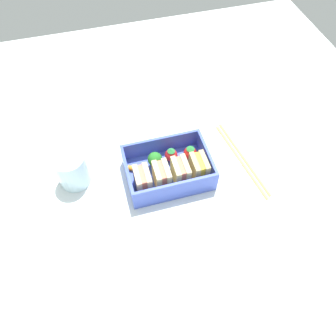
{
  "coord_description": "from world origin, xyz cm",
  "views": [
    {
      "loc": [
        10.53,
        38.05,
        58.61
      ],
      "look_at": [
        0.0,
        0.0,
        2.7
      ],
      "focal_mm": 35.0,
      "sensor_mm": 36.0,
      "label": 1
    }
  ],
  "objects_px": {
    "carrot_stick_far_left": "(138,169)",
    "broccoli_floret": "(155,160)",
    "drinking_glass": "(72,170)",
    "folded_napkin": "(144,126)",
    "sandwich_center": "(162,176)",
    "sandwich_left": "(199,168)",
    "sandwich_center_left": "(180,172)",
    "chopstick_pair": "(242,159)",
    "strawberry_far_left": "(171,155)",
    "sandwich_center_right": "(143,181)",
    "strawberry_left": "(190,153)"
  },
  "relations": [
    {
      "from": "folded_napkin",
      "to": "strawberry_far_left",
      "type": "bearing_deg",
      "value": 105.73
    },
    {
      "from": "carrot_stick_far_left",
      "to": "drinking_glass",
      "type": "xyz_separation_m",
      "value": [
        0.13,
        -0.02,
        0.02
      ]
    },
    {
      "from": "sandwich_left",
      "to": "sandwich_center",
      "type": "bearing_deg",
      "value": 0.0
    },
    {
      "from": "strawberry_left",
      "to": "sandwich_center",
      "type": "bearing_deg",
      "value": 32.91
    },
    {
      "from": "sandwich_left",
      "to": "sandwich_center_left",
      "type": "height_order",
      "value": "same"
    },
    {
      "from": "sandwich_center_left",
      "to": "sandwich_center",
      "type": "bearing_deg",
      "value": 0.0
    },
    {
      "from": "sandwich_center",
      "to": "carrot_stick_far_left",
      "type": "bearing_deg",
      "value": -47.22
    },
    {
      "from": "sandwich_left",
      "to": "sandwich_center_left",
      "type": "relative_size",
      "value": 1.0
    },
    {
      "from": "strawberry_far_left",
      "to": "broccoli_floret",
      "type": "distance_m",
      "value": 0.04
    },
    {
      "from": "broccoli_floret",
      "to": "strawberry_far_left",
      "type": "bearing_deg",
      "value": -164.88
    },
    {
      "from": "sandwich_center",
      "to": "carrot_stick_far_left",
      "type": "relative_size",
      "value": 1.24
    },
    {
      "from": "carrot_stick_far_left",
      "to": "strawberry_far_left",
      "type": "bearing_deg",
      "value": -171.42
    },
    {
      "from": "sandwich_left",
      "to": "sandwich_center_left",
      "type": "bearing_deg",
      "value": 0.0
    },
    {
      "from": "sandwich_center_left",
      "to": "chopstick_pair",
      "type": "height_order",
      "value": "sandwich_center_left"
    },
    {
      "from": "strawberry_left",
      "to": "drinking_glass",
      "type": "distance_m",
      "value": 0.25
    },
    {
      "from": "sandwich_center_left",
      "to": "strawberry_far_left",
      "type": "bearing_deg",
      "value": -85.97
    },
    {
      "from": "sandwich_center_right",
      "to": "strawberry_far_left",
      "type": "distance_m",
      "value": 0.09
    },
    {
      "from": "sandwich_center_right",
      "to": "broccoli_floret",
      "type": "relative_size",
      "value": 1.28
    },
    {
      "from": "sandwich_center",
      "to": "chopstick_pair",
      "type": "distance_m",
      "value": 0.19
    },
    {
      "from": "broccoli_floret",
      "to": "chopstick_pair",
      "type": "bearing_deg",
      "value": 172.29
    },
    {
      "from": "strawberry_left",
      "to": "folded_napkin",
      "type": "bearing_deg",
      "value": -59.24
    },
    {
      "from": "sandwich_center_left",
      "to": "broccoli_floret",
      "type": "relative_size",
      "value": 1.28
    },
    {
      "from": "folded_napkin",
      "to": "sandwich_left",
      "type": "bearing_deg",
      "value": 113.75
    },
    {
      "from": "sandwich_left",
      "to": "broccoli_floret",
      "type": "bearing_deg",
      "value": -29.08
    },
    {
      "from": "sandwich_left",
      "to": "sandwich_center_right",
      "type": "height_order",
      "value": "same"
    },
    {
      "from": "strawberry_left",
      "to": "chopstick_pair",
      "type": "bearing_deg",
      "value": 165.16
    },
    {
      "from": "sandwich_center",
      "to": "broccoli_floret",
      "type": "relative_size",
      "value": 1.28
    },
    {
      "from": "sandwich_center_left",
      "to": "sandwich_center_right",
      "type": "xyz_separation_m",
      "value": [
        0.08,
        0.0,
        0.0
      ]
    },
    {
      "from": "strawberry_left",
      "to": "folded_napkin",
      "type": "xyz_separation_m",
      "value": [
        0.07,
        -0.12,
        -0.03
      ]
    },
    {
      "from": "carrot_stick_far_left",
      "to": "broccoli_floret",
      "type": "bearing_deg",
      "value": -178.23
    },
    {
      "from": "sandwich_center_left",
      "to": "carrot_stick_far_left",
      "type": "distance_m",
      "value": 0.09
    },
    {
      "from": "sandwich_center_right",
      "to": "chopstick_pair",
      "type": "xyz_separation_m",
      "value": [
        -0.23,
        -0.02,
        -0.04
      ]
    },
    {
      "from": "strawberry_far_left",
      "to": "drinking_glass",
      "type": "xyz_separation_m",
      "value": [
        0.21,
        -0.01,
        0.01
      ]
    },
    {
      "from": "sandwich_left",
      "to": "strawberry_far_left",
      "type": "height_order",
      "value": "sandwich_left"
    },
    {
      "from": "sandwich_center_left",
      "to": "sandwich_center_right",
      "type": "height_order",
      "value": "same"
    },
    {
      "from": "sandwich_center_right",
      "to": "drinking_glass",
      "type": "bearing_deg",
      "value": -25.93
    },
    {
      "from": "sandwich_center",
      "to": "carrot_stick_far_left",
      "type": "xyz_separation_m",
      "value": [
        0.04,
        -0.04,
        -0.02
      ]
    },
    {
      "from": "sandwich_center",
      "to": "folded_napkin",
      "type": "xyz_separation_m",
      "value": [
        -0.0,
        -0.17,
        -0.04
      ]
    },
    {
      "from": "sandwich_center_left",
      "to": "strawberry_far_left",
      "type": "distance_m",
      "value": 0.06
    },
    {
      "from": "chopstick_pair",
      "to": "drinking_glass",
      "type": "relative_size",
      "value": 2.81
    },
    {
      "from": "broccoli_floret",
      "to": "folded_napkin",
      "type": "distance_m",
      "value": 0.13
    },
    {
      "from": "drinking_glass",
      "to": "folded_napkin",
      "type": "xyz_separation_m",
      "value": [
        -0.17,
        -0.11,
        -0.04
      ]
    },
    {
      "from": "sandwich_left",
      "to": "folded_napkin",
      "type": "relative_size",
      "value": 0.38
    },
    {
      "from": "sandwich_left",
      "to": "sandwich_center",
      "type": "xyz_separation_m",
      "value": [
        0.08,
        0.0,
        0.0
      ]
    },
    {
      "from": "chopstick_pair",
      "to": "folded_napkin",
      "type": "relative_size",
      "value": 1.54
    },
    {
      "from": "sandwich_left",
      "to": "sandwich_center_right",
      "type": "xyz_separation_m",
      "value": [
        0.12,
        0.0,
        0.0
      ]
    },
    {
      "from": "sandwich_center_right",
      "to": "carrot_stick_far_left",
      "type": "relative_size",
      "value": 1.24
    },
    {
      "from": "sandwich_center_left",
      "to": "strawberry_far_left",
      "type": "xyz_separation_m",
      "value": [
        0.0,
        -0.06,
        -0.01
      ]
    },
    {
      "from": "strawberry_far_left",
      "to": "broccoli_floret",
      "type": "xyz_separation_m",
      "value": [
        0.04,
        0.01,
        0.01
      ]
    },
    {
      "from": "strawberry_far_left",
      "to": "folded_napkin",
      "type": "distance_m",
      "value": 0.13
    }
  ]
}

